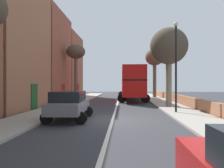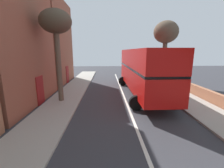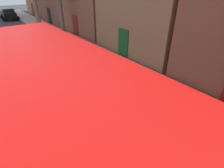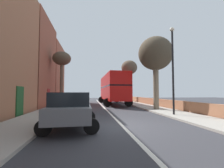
{
  "view_description": "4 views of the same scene",
  "coord_description": "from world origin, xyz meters",
  "px_view_note": "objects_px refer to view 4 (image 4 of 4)",
  "views": [
    {
      "loc": [
        0.63,
        -11.94,
        2.1
      ],
      "look_at": [
        -0.62,
        10.37,
        2.07
      ],
      "focal_mm": 32.86,
      "sensor_mm": 36.0,
      "label": 1
    },
    {
      "loc": [
        -1.51,
        0.95,
        3.86
      ],
      "look_at": [
        -1.2,
        9.55,
        2.01
      ],
      "focal_mm": 24.15,
      "sensor_mm": 36.0,
      "label": 2
    },
    {
      "loc": [
        2.05,
        13.88,
        5.0
      ],
      "look_at": [
        -1.09,
        9.73,
        1.98
      ],
      "focal_mm": 27.86,
      "sensor_mm": 36.0,
      "label": 3
    },
    {
      "loc": [
        -1.66,
        -7.89,
        1.66
      ],
      "look_at": [
        1.14,
        11.29,
        2.73
      ],
      "focal_mm": 25.24,
      "sensor_mm": 36.0,
      "label": 4
    }
  ],
  "objects_px": {
    "street_tree_left_4": "(62,60)",
    "lamppost_right": "(173,63)",
    "parked_car_grey_left_1": "(71,108)",
    "street_tree_right_3": "(129,69)",
    "street_tree_right_1": "(156,54)",
    "double_decker_bus": "(113,88)"
  },
  "relations": [
    {
      "from": "double_decker_bus",
      "to": "street_tree_right_1",
      "type": "height_order",
      "value": "street_tree_right_1"
    },
    {
      "from": "street_tree_left_4",
      "to": "lamppost_right",
      "type": "bearing_deg",
      "value": -46.28
    },
    {
      "from": "parked_car_grey_left_1",
      "to": "street_tree_right_1",
      "type": "distance_m",
      "value": 10.53
    },
    {
      "from": "street_tree_right_1",
      "to": "street_tree_right_3",
      "type": "distance_m",
      "value": 12.44
    },
    {
      "from": "street_tree_right_1",
      "to": "street_tree_left_4",
      "type": "bearing_deg",
      "value": 147.1
    },
    {
      "from": "double_decker_bus",
      "to": "street_tree_right_3",
      "type": "xyz_separation_m",
      "value": [
        3.53,
        4.25,
        3.46
      ]
    },
    {
      "from": "parked_car_grey_left_1",
      "to": "street_tree_left_4",
      "type": "relative_size",
      "value": 0.61
    },
    {
      "from": "street_tree_right_3",
      "to": "lamppost_right",
      "type": "xyz_separation_m",
      "value": [
        -0.93,
        -15.98,
        -2.0
      ]
    },
    {
      "from": "street_tree_right_3",
      "to": "lamppost_right",
      "type": "bearing_deg",
      "value": -93.33
    },
    {
      "from": "parked_car_grey_left_1",
      "to": "street_tree_right_3",
      "type": "height_order",
      "value": "street_tree_right_3"
    },
    {
      "from": "parked_car_grey_left_1",
      "to": "street_tree_right_3",
      "type": "relative_size",
      "value": 0.57
    },
    {
      "from": "double_decker_bus",
      "to": "street_tree_right_1",
      "type": "relative_size",
      "value": 1.64
    },
    {
      "from": "double_decker_bus",
      "to": "parked_car_grey_left_1",
      "type": "relative_size",
      "value": 2.78
    },
    {
      "from": "parked_car_grey_left_1",
      "to": "street_tree_left_4",
      "type": "xyz_separation_m",
      "value": [
        -2.6,
        12.73,
        4.76
      ]
    },
    {
      "from": "parked_car_grey_left_1",
      "to": "lamppost_right",
      "type": "height_order",
      "value": "lamppost_right"
    },
    {
      "from": "street_tree_left_4",
      "to": "lamppost_right",
      "type": "height_order",
      "value": "street_tree_left_4"
    },
    {
      "from": "parked_car_grey_left_1",
      "to": "street_tree_right_3",
      "type": "xyz_separation_m",
      "value": [
        7.73,
        18.88,
        4.87
      ]
    },
    {
      "from": "street_tree_right_1",
      "to": "lamppost_right",
      "type": "bearing_deg",
      "value": -94.5
    },
    {
      "from": "street_tree_left_4",
      "to": "lamppost_right",
      "type": "xyz_separation_m",
      "value": [
        9.4,
        -9.83,
        -1.9
      ]
    },
    {
      "from": "double_decker_bus",
      "to": "street_tree_right_3",
      "type": "height_order",
      "value": "street_tree_right_3"
    },
    {
      "from": "street_tree_left_4",
      "to": "street_tree_right_1",
      "type": "bearing_deg",
      "value": -32.9
    },
    {
      "from": "double_decker_bus",
      "to": "street_tree_left_4",
      "type": "xyz_separation_m",
      "value": [
        -6.8,
        -1.9,
        3.35
      ]
    }
  ]
}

